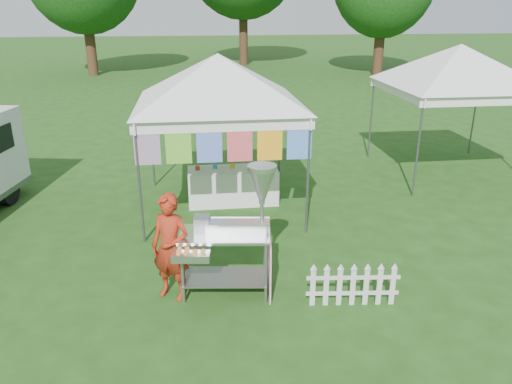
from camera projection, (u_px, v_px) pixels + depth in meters
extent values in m
plane|color=#1E4714|center=(238.00, 303.00, 6.84)|extent=(120.00, 120.00, 0.00)
cylinder|color=#59595E|center=(140.00, 184.00, 8.23)|extent=(0.04, 0.04, 2.10)
cylinder|color=#59595E|center=(308.00, 177.00, 8.56)|extent=(0.04, 0.04, 2.10)
cylinder|color=#59595E|center=(151.00, 140.00, 10.86)|extent=(0.04, 0.04, 2.10)
cylinder|color=#59595E|center=(280.00, 136.00, 11.20)|extent=(0.04, 0.04, 2.10)
cube|color=white|center=(224.00, 125.00, 8.06)|extent=(3.00, 0.03, 0.22)
cube|color=white|center=(215.00, 95.00, 10.69)|extent=(3.00, 0.03, 0.22)
pyramid|color=white|center=(218.00, 53.00, 9.02)|extent=(4.24, 4.24, 0.90)
cylinder|color=#59595E|center=(224.00, 120.00, 8.03)|extent=(3.00, 0.03, 0.03)
cube|color=teal|center=(147.00, 144.00, 8.01)|extent=(0.42, 0.01, 0.70)
cube|color=#189030|center=(178.00, 143.00, 8.06)|extent=(0.42, 0.01, 0.70)
cube|color=purple|center=(209.00, 142.00, 8.12)|extent=(0.42, 0.01, 0.70)
cube|color=#BA1779|center=(240.00, 141.00, 8.18)|extent=(0.42, 0.01, 0.70)
cube|color=orange|center=(270.00, 140.00, 8.24)|extent=(0.42, 0.01, 0.70)
cube|color=#173FBE|center=(299.00, 139.00, 8.30)|extent=(0.42, 0.01, 0.70)
cylinder|color=#59595E|center=(418.00, 148.00, 10.27)|extent=(0.04, 0.04, 2.10)
cylinder|color=#59595E|center=(371.00, 118.00, 12.90)|extent=(0.04, 0.04, 2.10)
cylinder|color=#59595E|center=(474.00, 116.00, 13.24)|extent=(0.04, 0.04, 2.10)
cube|color=white|center=(490.00, 100.00, 10.10)|extent=(3.00, 0.03, 0.22)
cube|color=white|center=(428.00, 80.00, 12.73)|extent=(3.00, 0.03, 0.22)
pyramid|color=white|center=(462.00, 44.00, 11.06)|extent=(4.24, 4.24, 0.90)
cylinder|color=#59595E|center=(491.00, 97.00, 10.07)|extent=(3.00, 0.03, 0.03)
cylinder|color=#3E2516|center=(90.00, 39.00, 27.68)|extent=(0.56, 0.56, 3.96)
cylinder|color=#3E2516|center=(243.00, 26.00, 32.30)|extent=(0.56, 0.56, 4.84)
cylinder|color=#3E2516|center=(379.00, 43.00, 27.80)|extent=(0.56, 0.56, 3.52)
cylinder|color=gray|center=(182.00, 274.00, 6.68)|extent=(0.05, 0.05, 0.91)
cylinder|color=gray|center=(266.00, 273.00, 6.68)|extent=(0.05, 0.05, 0.91)
cylinder|color=gray|center=(187.00, 256.00, 7.15)|extent=(0.05, 0.05, 0.91)
cylinder|color=gray|center=(265.00, 255.00, 7.16)|extent=(0.05, 0.05, 0.91)
cube|color=gray|center=(225.00, 277.00, 6.99)|extent=(1.22, 0.72, 0.02)
cube|color=#B7B7BC|center=(224.00, 234.00, 6.76)|extent=(1.28, 0.75, 0.04)
cube|color=#B7B7BC|center=(238.00, 226.00, 6.77)|extent=(0.89, 0.36, 0.15)
cube|color=gray|center=(202.00, 224.00, 6.75)|extent=(0.23, 0.25, 0.22)
cylinder|color=gray|center=(262.00, 202.00, 6.64)|extent=(0.06, 0.06, 0.91)
cone|color=#B7B7BC|center=(262.00, 184.00, 6.55)|extent=(0.41, 0.41, 0.41)
cylinder|color=#B7B7BC|center=(262.00, 168.00, 6.47)|extent=(0.43, 0.43, 0.06)
cube|color=#B7B7BC|center=(191.00, 255.00, 6.43)|extent=(0.52, 0.36, 0.10)
cube|color=#E99DB9|center=(270.00, 264.00, 6.92)|extent=(0.11, 0.76, 0.82)
cube|color=white|center=(266.00, 235.00, 6.45)|extent=(0.03, 0.14, 0.18)
imported|color=#9D2613|center=(170.00, 247.00, 6.73)|extent=(0.66, 0.58, 1.52)
cylinder|color=black|center=(7.00, 190.00, 10.10)|extent=(0.31, 0.63, 0.61)
cube|color=silver|center=(313.00, 287.00, 6.69)|extent=(0.07, 0.03, 0.56)
cube|color=silver|center=(326.00, 287.00, 6.69)|extent=(0.07, 0.03, 0.56)
cube|color=silver|center=(339.00, 287.00, 6.70)|extent=(0.07, 0.03, 0.56)
cube|color=silver|center=(353.00, 287.00, 6.70)|extent=(0.07, 0.03, 0.56)
cube|color=silver|center=(366.00, 287.00, 6.71)|extent=(0.07, 0.03, 0.56)
cube|color=silver|center=(379.00, 286.00, 6.71)|extent=(0.07, 0.03, 0.56)
cube|color=silver|center=(393.00, 286.00, 6.71)|extent=(0.07, 0.03, 0.56)
cube|color=silver|center=(352.00, 293.00, 6.74)|extent=(1.26, 0.15, 0.05)
cube|color=silver|center=(353.00, 278.00, 6.65)|extent=(1.26, 0.15, 0.05)
cube|color=white|center=(233.00, 186.00, 10.17)|extent=(1.80, 0.70, 0.72)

